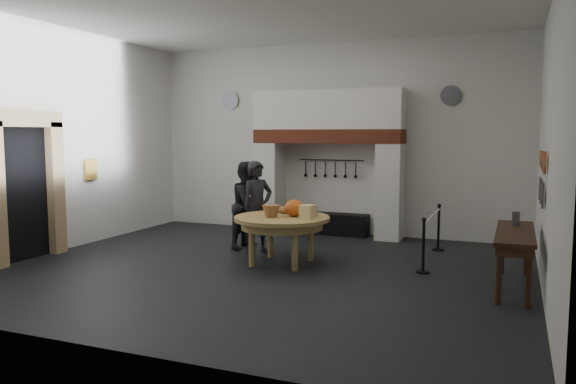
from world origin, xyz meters
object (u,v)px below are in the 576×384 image
at_px(visitor_near, 257,207).
at_px(barrier_post_far, 439,229).
at_px(barrier_post_near, 423,247).
at_px(side_table, 515,233).
at_px(work_table, 282,218).
at_px(visitor_far, 248,205).
at_px(iron_range, 328,224).

relative_size(visitor_near, barrier_post_far, 2.04).
bearing_deg(barrier_post_near, visitor_near, 173.42).
height_order(visitor_near, side_table, visitor_near).
bearing_deg(visitor_near, barrier_post_far, -31.20).
height_order(work_table, visitor_far, visitor_far).
bearing_deg(visitor_far, side_table, -97.31).
distance_m(side_table, barrier_post_far, 2.90).
distance_m(side_table, barrier_post_near, 1.58).
distance_m(visitor_near, barrier_post_far, 3.72).
bearing_deg(visitor_near, work_table, -96.69).
bearing_deg(barrier_post_near, work_table, -173.49).
bearing_deg(visitor_far, barrier_post_near, -95.38).
height_order(visitor_near, barrier_post_near, visitor_near).
relative_size(visitor_far, side_table, 0.82).
bearing_deg(side_table, visitor_near, 169.65).
distance_m(work_table, barrier_post_far, 3.41).
bearing_deg(barrier_post_near, iron_range, 132.34).
xyz_separation_m(side_table, barrier_post_near, (-1.44, 0.49, -0.42)).
distance_m(iron_range, barrier_post_far, 2.82).
height_order(work_table, barrier_post_near, barrier_post_near).
xyz_separation_m(iron_range, side_table, (4.10, -3.40, 0.62)).
relative_size(visitor_far, barrier_post_far, 2.00).
height_order(visitor_near, barrier_post_far, visitor_near).
bearing_deg(barrier_post_far, side_table, -59.90).
distance_m(work_table, visitor_near, 1.05).
bearing_deg(visitor_near, side_table, -67.56).
xyz_separation_m(visitor_near, side_table, (4.76, -0.87, -0.05)).
bearing_deg(barrier_post_near, side_table, -18.64).
relative_size(work_table, barrier_post_far, 1.94).
distance_m(iron_range, work_table, 3.26).
bearing_deg(work_table, iron_range, 92.78).
relative_size(iron_range, work_table, 1.09).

